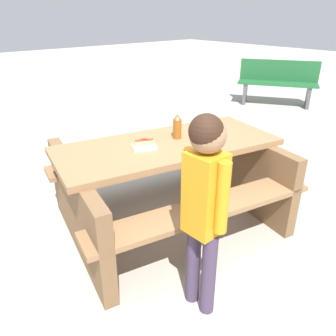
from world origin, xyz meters
name	(u,v)px	position (x,y,z in m)	size (l,w,h in m)	color
ground_plane	(168,220)	(0.00, 0.00, 0.00)	(30.00, 30.00, 0.00)	#ADA599
picnic_table	(168,177)	(0.00, 0.00, 0.44)	(2.06, 1.76, 0.75)	olive
soda_bottle	(177,127)	(-0.13, -0.04, 0.85)	(0.07, 0.07, 0.22)	brown
hotdog_tray	(144,145)	(0.22, -0.03, 0.78)	(0.21, 0.18, 0.08)	white
child_in_coat	(205,195)	(0.47, 0.85, 0.81)	(0.20, 0.31, 1.27)	#3F334C
park_bench_near	(278,82)	(-4.35, -1.71, 0.45)	(1.13, 1.49, 0.85)	#1E592D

